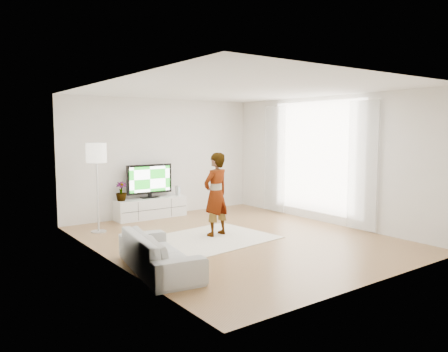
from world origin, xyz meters
TOP-DOWN VIEW (x-y plane):
  - floor at (0.00, 0.00)m, footprint 6.00×6.00m
  - ceiling at (0.00, 0.00)m, footprint 6.00×6.00m
  - wall_left at (-2.50, 0.00)m, footprint 0.02×6.00m
  - wall_right at (2.50, 0.00)m, footprint 0.02×6.00m
  - wall_back at (0.00, 3.00)m, footprint 5.00×0.02m
  - wall_front at (0.00, -3.00)m, footprint 5.00×0.02m
  - window at (2.48, 0.30)m, footprint 0.01×2.60m
  - curtain_near at (2.40, -1.00)m, footprint 0.04×0.70m
  - curtain_far at (2.40, 1.60)m, footprint 0.04×0.70m
  - media_console at (-0.45, 2.76)m, footprint 1.69×0.48m
  - television at (-0.45, 2.79)m, footprint 1.13×0.22m
  - game_console at (0.29, 2.76)m, footprint 0.06×0.17m
  - potted_plant at (-1.16, 2.77)m, footprint 0.30×0.30m
  - rug at (-0.55, 0.27)m, footprint 2.66×2.05m
  - player at (-0.20, 0.43)m, footprint 0.65×0.50m
  - sofa at (-2.09, -0.81)m, footprint 1.04×1.99m
  - floor_lamp at (-1.95, 2.09)m, footprint 0.40×0.40m

SIDE VIEW (x-z plane):
  - floor at x=0.00m, z-range 0.00..0.00m
  - rug at x=-0.55m, z-range 0.00..0.01m
  - media_console at x=-0.45m, z-range 0.00..0.48m
  - sofa at x=-2.09m, z-range 0.00..0.55m
  - game_console at x=0.29m, z-range 0.48..0.70m
  - potted_plant at x=-1.16m, z-range 0.48..0.90m
  - player at x=-0.20m, z-range 0.01..1.63m
  - television at x=-0.45m, z-range 0.51..1.29m
  - curtain_near at x=2.40m, z-range 0.05..2.65m
  - curtain_far at x=2.40m, z-range 0.05..2.65m
  - wall_left at x=-2.50m, z-range 0.00..2.80m
  - wall_right at x=2.50m, z-range 0.00..2.80m
  - wall_back at x=0.00m, z-range 0.00..2.80m
  - wall_front at x=0.00m, z-range 0.00..2.80m
  - window at x=2.48m, z-range 0.20..2.70m
  - floor_lamp at x=-1.95m, z-range 0.62..2.42m
  - ceiling at x=0.00m, z-range 2.80..2.80m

